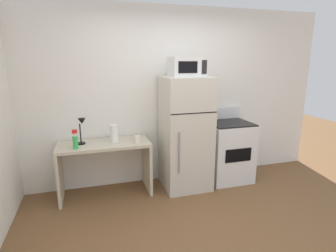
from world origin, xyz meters
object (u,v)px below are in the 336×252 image
object	(u,v)px
desk_lamp	(82,127)
coffee_mug	(137,139)
desk	(105,158)
paper_towel_roll	(114,133)
spray_bottle	(75,141)
refrigerator	(185,133)
microwave	(187,67)
oven_range	(228,151)

from	to	relation	value
desk_lamp	coffee_mug	xyz separation A→B (m)	(0.71, -0.13, -0.19)
desk_lamp	coffee_mug	size ratio (longest dim) A/B	3.72
desk	coffee_mug	bearing A→B (deg)	-13.40
paper_towel_roll	spray_bottle	distance (m)	0.53
desk	spray_bottle	xyz separation A→B (m)	(-0.35, -0.15, 0.32)
refrigerator	microwave	distance (m)	0.94
desk_lamp	spray_bottle	world-z (taller)	desk_lamp
spray_bottle	desk_lamp	bearing A→B (deg)	64.00
coffee_mug	paper_towel_roll	bearing A→B (deg)	157.81
paper_towel_roll	microwave	xyz separation A→B (m)	(1.00, -0.10, 0.88)
desk	microwave	size ratio (longest dim) A/B	2.67
paper_towel_roll	microwave	size ratio (longest dim) A/B	0.52
coffee_mug	microwave	xyz separation A→B (m)	(0.71, 0.02, 0.95)
refrigerator	microwave	size ratio (longest dim) A/B	3.52
paper_towel_roll	spray_bottle	world-z (taller)	spray_bottle
desk_lamp	spray_bottle	size ratio (longest dim) A/B	1.42
refrigerator	microwave	world-z (taller)	microwave
coffee_mug	refrigerator	xyz separation A→B (m)	(0.71, 0.04, 0.01)
spray_bottle	oven_range	world-z (taller)	oven_range
desk	oven_range	bearing A→B (deg)	-0.98
paper_towel_roll	refrigerator	distance (m)	1.01
desk_lamp	oven_range	bearing A→B (deg)	-1.47
paper_towel_roll	coffee_mug	world-z (taller)	paper_towel_roll
coffee_mug	desk_lamp	bearing A→B (deg)	169.80
desk	desk_lamp	world-z (taller)	desk_lamp
desk	microwave	bearing A→B (deg)	-4.09
oven_range	coffee_mug	bearing A→B (deg)	-177.08
coffee_mug	microwave	distance (m)	1.19
paper_towel_roll	coffee_mug	distance (m)	0.33
desk_lamp	spray_bottle	xyz separation A→B (m)	(-0.08, -0.17, -0.14)
coffee_mug	refrigerator	distance (m)	0.71
spray_bottle	microwave	bearing A→B (deg)	2.54
refrigerator	oven_range	distance (m)	0.80
desk_lamp	microwave	distance (m)	1.61
desk_lamp	refrigerator	world-z (taller)	refrigerator
paper_towel_roll	refrigerator	xyz separation A→B (m)	(1.00, -0.08, -0.06)
desk_lamp	microwave	bearing A→B (deg)	-4.23
desk	desk_lamp	size ratio (longest dim) A/B	3.48
refrigerator	paper_towel_roll	bearing A→B (deg)	175.68
spray_bottle	microwave	distance (m)	1.75
desk_lamp	oven_range	distance (m)	2.21
desk	desk_lamp	bearing A→B (deg)	175.19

